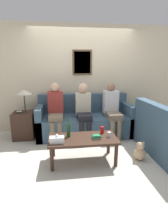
% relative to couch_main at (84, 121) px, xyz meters
% --- Properties ---
extents(ground_plane, '(16.00, 16.00, 0.00)m').
position_rel_couch_main_xyz_m(ground_plane, '(0.00, -0.53, -0.33)').
color(ground_plane, beige).
extents(wall_back, '(9.00, 0.08, 2.60)m').
position_rel_couch_main_xyz_m(wall_back, '(0.00, 0.47, 0.97)').
color(wall_back, beige).
rests_on(wall_back, ground_plane).
extents(couch_main, '(2.20, 0.89, 0.95)m').
position_rel_couch_main_xyz_m(couch_main, '(0.00, 0.00, 0.00)').
color(couch_main, '#385166').
rests_on(couch_main, ground_plane).
extents(coffee_table, '(1.16, 0.59, 0.44)m').
position_rel_couch_main_xyz_m(coffee_table, '(-0.20, -1.27, 0.05)').
color(coffee_table, '#382319').
rests_on(coffee_table, ground_plane).
extents(side_table_with_lamp, '(0.46, 0.46, 1.12)m').
position_rel_couch_main_xyz_m(side_table_with_lamp, '(-1.40, -0.06, 0.04)').
color(side_table_with_lamp, '#382319').
rests_on(side_table_with_lamp, ground_plane).
extents(wine_bottle, '(0.06, 0.06, 0.33)m').
position_rel_couch_main_xyz_m(wine_bottle, '(-0.44, -1.19, 0.23)').
color(wine_bottle, '#19421E').
rests_on(wine_bottle, coffee_table).
extents(drinking_glass, '(0.06, 0.06, 0.09)m').
position_rel_couch_main_xyz_m(drinking_glass, '(0.25, -1.29, 0.15)').
color(drinking_glass, silver).
rests_on(drinking_glass, coffee_table).
extents(book_stack, '(0.15, 0.11, 0.06)m').
position_rel_couch_main_xyz_m(book_stack, '(0.03, -1.33, 0.14)').
color(book_stack, beige).
rests_on(book_stack, coffee_table).
extents(soda_can, '(0.07, 0.07, 0.12)m').
position_rel_couch_main_xyz_m(soda_can, '(0.18, -1.10, 0.17)').
color(soda_can, red).
rests_on(soda_can, coffee_table).
extents(tissue_box, '(0.23, 0.12, 0.15)m').
position_rel_couch_main_xyz_m(tissue_box, '(-0.63, -1.41, 0.16)').
color(tissue_box, silver).
rests_on(tissue_box, coffee_table).
extents(person_left, '(0.34, 0.58, 1.26)m').
position_rel_couch_main_xyz_m(person_left, '(-0.67, -0.18, 0.36)').
color(person_left, '#756651').
rests_on(person_left, ground_plane).
extents(person_middle, '(0.34, 0.59, 1.24)m').
position_rel_couch_main_xyz_m(person_middle, '(-0.05, -0.20, 0.36)').
color(person_middle, black).
rests_on(person_middle, ground_plane).
extents(person_right, '(0.34, 0.66, 1.24)m').
position_rel_couch_main_xyz_m(person_right, '(0.62, -0.19, 0.34)').
color(person_right, '#756651').
rests_on(person_right, ground_plane).
extents(teddy_bear, '(0.21, 0.21, 0.33)m').
position_rel_couch_main_xyz_m(teddy_bear, '(0.81, -1.35, -0.19)').
color(teddy_bear, tan).
rests_on(teddy_bear, ground_plane).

